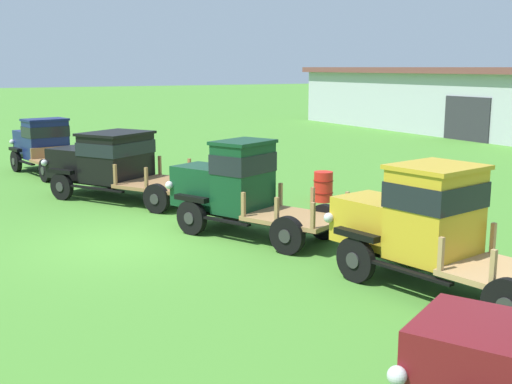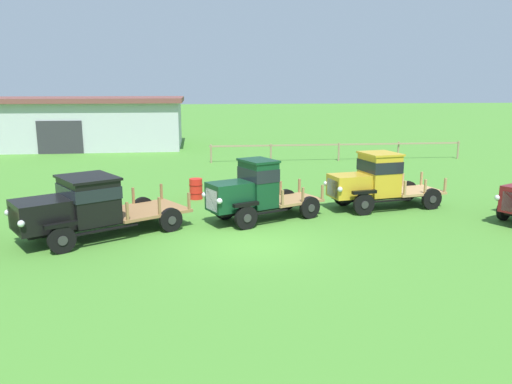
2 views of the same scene
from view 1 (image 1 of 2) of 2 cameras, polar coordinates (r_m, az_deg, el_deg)
ground_plane at (r=15.10m, az=-11.41°, el=-4.48°), size 240.00×240.00×0.00m
farm_shed at (r=42.37m, az=18.24°, el=7.83°), size 25.10×8.33×3.98m
vintage_truck_foreground_near at (r=25.93m, az=-18.30°, el=4.02°), size 4.98×2.57×2.07m
vintage_truck_second_in_line at (r=20.26m, az=-12.66°, el=2.63°), size 5.82×4.60×2.04m
vintage_truck_midrow_center at (r=15.47m, az=-1.73°, el=0.48°), size 4.69×3.18×2.28m
vintage_truck_far_side at (r=12.10m, az=14.89°, el=-2.65°), size 5.03×2.54×2.29m
oil_drum_beside_row at (r=19.37m, az=6.00°, el=0.48°), size 0.60×0.60×0.91m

